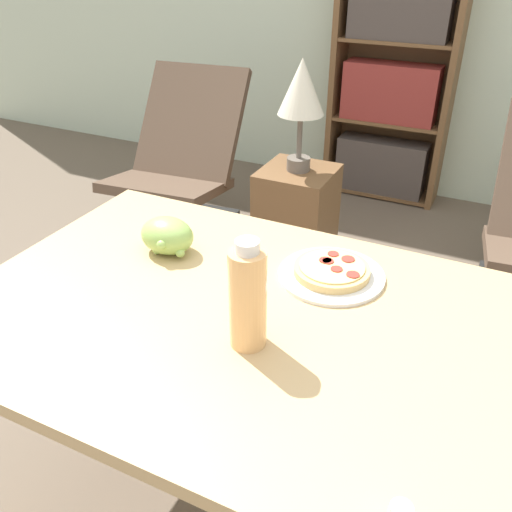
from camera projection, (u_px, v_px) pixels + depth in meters
ground_plane at (225, 509)px, 1.63m from camera, size 14.00×14.00×0.00m
dining_table at (251, 344)px, 1.28m from camera, size 1.38×0.90×0.74m
pizza_on_plate at (332, 272)px, 1.37m from camera, size 0.27×0.27×0.04m
grape_bunch at (167, 236)px, 1.46m from camera, size 0.15×0.12×0.10m
drink_bottle at (248, 297)px, 1.09m from camera, size 0.08×0.08×0.25m
lounge_chair_near at (180, 189)px, 2.96m from camera, size 0.62×0.81×0.88m
bookshelf at (391, 88)px, 3.26m from camera, size 0.72×0.25×1.44m
side_table at (296, 220)px, 2.69m from camera, size 0.34×0.34×0.53m
table_lamp at (301, 92)px, 2.37m from camera, size 0.21×0.21×0.51m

